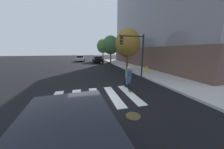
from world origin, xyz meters
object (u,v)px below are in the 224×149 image
(sedan_mid, at_px, (98,59))
(street_tree_far, at_px, (103,46))
(sedan_near, at_px, (70,144))
(cyclist, at_px, (128,78))
(fire_hydrant, at_px, (146,69))
(sedan_far, at_px, (80,58))
(street_tree_near, at_px, (128,43))
(traffic_light_near, at_px, (135,49))
(manhole_cover, at_px, (133,116))
(street_tree_mid, at_px, (111,45))

(sedan_mid, distance_m, street_tree_far, 6.19)
(sedan_near, height_order, cyclist, cyclist)
(cyclist, height_order, street_tree_far, street_tree_far)
(fire_hydrant, bearing_deg, sedan_near, -129.11)
(sedan_far, bearing_deg, cyclist, -81.82)
(sedan_far, bearing_deg, street_tree_near, -70.09)
(sedan_mid, distance_m, street_tree_near, 12.17)
(cyclist, xyz_separation_m, traffic_light_near, (1.83, 2.84, 2.02))
(manhole_cover, xyz_separation_m, sedan_far, (-2.20, 25.60, 0.75))
(sedan_near, bearing_deg, street_tree_mid, 73.05)
(traffic_light_near, bearing_deg, street_tree_mid, 86.56)
(street_tree_near, relative_size, street_tree_mid, 0.98)
(street_tree_near, xyz_separation_m, street_tree_far, (0.04, 16.61, 0.16))
(sedan_far, relative_size, street_tree_mid, 0.79)
(sedan_near, distance_m, cyclist, 5.90)
(cyclist, xyz_separation_m, street_tree_mid, (2.54, 14.61, 2.87))
(traffic_light_near, height_order, street_tree_far, street_tree_far)
(sedan_far, relative_size, street_tree_far, 0.77)
(street_tree_near, relative_size, street_tree_far, 0.96)
(street_tree_near, bearing_deg, sedan_near, -117.96)
(cyclist, height_order, traffic_light_near, traffic_light_near)
(sedan_far, distance_m, cyclist, 22.80)
(sedan_mid, height_order, street_tree_mid, street_tree_mid)
(manhole_cover, height_order, cyclist, cyclist)
(cyclist, height_order, fire_hydrant, cyclist)
(cyclist, bearing_deg, sedan_far, 98.18)
(sedan_near, xyz_separation_m, street_tree_far, (6.02, 27.89, 2.97))
(manhole_cover, bearing_deg, sedan_mid, 85.87)
(traffic_light_near, distance_m, street_tree_mid, 11.82)
(manhole_cover, xyz_separation_m, street_tree_mid, (3.58, 17.64, 3.70))
(cyclist, height_order, street_tree_near, street_tree_near)
(sedan_near, xyz_separation_m, cyclist, (3.39, 4.83, 0.02))
(sedan_far, relative_size, traffic_light_near, 1.03)
(street_tree_far, bearing_deg, street_tree_near, -90.13)
(manhole_cover, bearing_deg, street_tree_near, 68.99)
(traffic_light_near, bearing_deg, fire_hydrant, 36.43)
(sedan_mid, bearing_deg, sedan_far, 129.73)
(cyclist, relative_size, street_tree_mid, 0.31)
(sedan_far, height_order, fire_hydrant, sedan_far)
(sedan_mid, relative_size, street_tree_far, 0.79)
(sedan_near, relative_size, street_tree_far, 0.84)
(sedan_near, xyz_separation_m, street_tree_mid, (5.93, 19.44, 2.89))
(fire_hydrant, bearing_deg, cyclist, -132.83)
(street_tree_far, bearing_deg, fire_hydrant, -84.56)
(manhole_cover, height_order, sedan_near, sedan_near)
(sedan_mid, height_order, cyclist, cyclist)
(street_tree_far, bearing_deg, street_tree_mid, -90.64)
(fire_hydrant, distance_m, street_tree_mid, 10.55)
(sedan_near, distance_m, fire_hydrant, 12.32)
(manhole_cover, xyz_separation_m, cyclist, (1.05, 3.03, 0.84))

